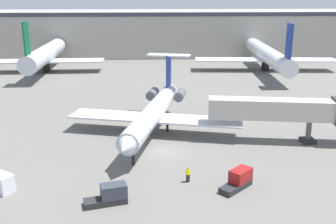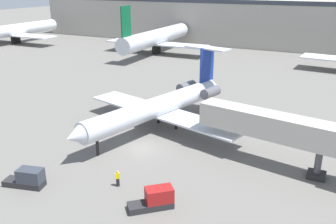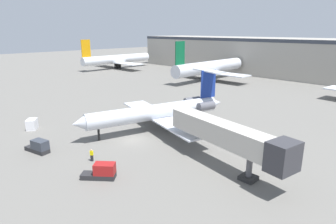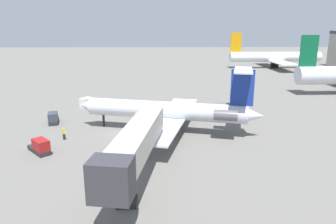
% 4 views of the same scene
% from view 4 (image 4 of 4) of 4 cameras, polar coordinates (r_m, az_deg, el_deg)
% --- Properties ---
extents(ground_plane, '(400.00, 400.00, 0.10)m').
position_cam_4_polar(ground_plane, '(47.59, -7.54, -3.95)').
color(ground_plane, '#66635E').
extents(regional_jet, '(24.60, 27.87, 9.70)m').
position_cam_4_polar(regional_jet, '(47.22, 0.59, 0.32)').
color(regional_jet, silver).
rests_on(regional_jet, ground_plane).
extents(jet_bridge, '(18.68, 5.80, 6.07)m').
position_cam_4_polar(jet_bridge, '(30.45, -6.20, -6.18)').
color(jet_bridge, '#B7B2A8').
rests_on(jet_bridge, ground_plane).
extents(ground_crew_marshaller, '(0.48, 0.45, 1.69)m').
position_cam_4_polar(ground_crew_marshaller, '(46.91, -18.19, -3.72)').
color(ground_crew_marshaller, black).
rests_on(ground_crew_marshaller, ground_plane).
extents(baggage_tug_lead, '(3.90, 3.73, 1.90)m').
position_cam_4_polar(baggage_tug_lead, '(42.95, -21.99, -5.85)').
color(baggage_tug_lead, '#262628').
rests_on(baggage_tug_lead, ground_plane).
extents(baggage_tug_trailing, '(4.22, 2.36, 1.90)m').
position_cam_4_polar(baggage_tug_trailing, '(55.16, -19.91, -1.10)').
color(baggage_tug_trailing, '#262628').
rests_on(baggage_tug_trailing, ground_plane).
extents(cargo_container_uld, '(2.66, 2.50, 1.83)m').
position_cam_4_polar(cargo_container_uld, '(64.54, -14.48, 1.68)').
color(cargo_container_uld, silver).
rests_on(cargo_container_uld, ground_plane).
extents(parked_airliner_west_end, '(29.09, 34.56, 13.04)m').
position_cam_4_polar(parked_airliner_west_end, '(128.16, 18.59, 9.33)').
color(parked_airliner_west_end, silver).
rests_on(parked_airliner_west_end, ground_plane).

